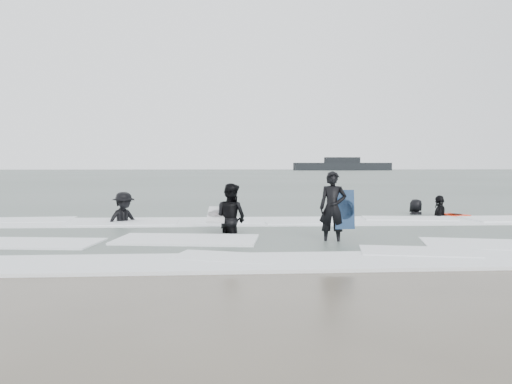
{
  "coord_description": "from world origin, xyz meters",
  "views": [
    {
      "loc": [
        -0.77,
        -10.28,
        1.96
      ],
      "look_at": [
        0.0,
        5.0,
        1.1
      ],
      "focal_mm": 35.0,
      "sensor_mm": 36.0,
      "label": 1
    }
  ],
  "objects_px": {
    "surfer_breaker": "(124,224)",
    "surfer_right_far": "(416,216)",
    "surfer_right_near": "(439,218)",
    "vessel_horizon": "(342,166)",
    "surfer_centre": "(332,244)",
    "surfer_wading": "(231,234)"
  },
  "relations": [
    {
      "from": "surfer_breaker",
      "to": "surfer_right_far",
      "type": "distance_m",
      "value": 10.71
    },
    {
      "from": "surfer_right_near",
      "to": "surfer_right_far",
      "type": "xyz_separation_m",
      "value": [
        -0.63,
        0.64,
        0.0
      ]
    },
    {
      "from": "surfer_right_near",
      "to": "surfer_right_far",
      "type": "bearing_deg",
      "value": -106.26
    },
    {
      "from": "surfer_breaker",
      "to": "vessel_horizon",
      "type": "bearing_deg",
      "value": 30.06
    },
    {
      "from": "surfer_centre",
      "to": "surfer_wading",
      "type": "bearing_deg",
      "value": 158.94
    },
    {
      "from": "surfer_centre",
      "to": "surfer_wading",
      "type": "xyz_separation_m",
      "value": [
        -2.5,
        1.81,
        0.0
      ]
    },
    {
      "from": "surfer_right_near",
      "to": "surfer_right_far",
      "type": "height_order",
      "value": "surfer_right_near"
    },
    {
      "from": "surfer_breaker",
      "to": "surfer_right_far",
      "type": "xyz_separation_m",
      "value": [
        10.49,
        2.12,
        0.0
      ]
    },
    {
      "from": "surfer_right_near",
      "to": "vessel_horizon",
      "type": "xyz_separation_m",
      "value": [
        25.41,
        129.22,
        1.45
      ]
    },
    {
      "from": "surfer_right_far",
      "to": "vessel_horizon",
      "type": "xyz_separation_m",
      "value": [
        26.05,
        128.58,
        1.45
      ]
    },
    {
      "from": "surfer_wading",
      "to": "surfer_centre",
      "type": "bearing_deg",
      "value": -176.94
    },
    {
      "from": "surfer_wading",
      "to": "surfer_right_far",
      "type": "bearing_deg",
      "value": -107.83
    },
    {
      "from": "surfer_centre",
      "to": "surfer_right_near",
      "type": "relative_size",
      "value": 0.92
    },
    {
      "from": "surfer_right_far",
      "to": "vessel_horizon",
      "type": "distance_m",
      "value": 131.19
    },
    {
      "from": "surfer_breaker",
      "to": "surfer_right_far",
      "type": "bearing_deg",
      "value": -32.9
    },
    {
      "from": "surfer_wading",
      "to": "vessel_horizon",
      "type": "distance_m",
      "value": 137.22
    },
    {
      "from": "surfer_right_far",
      "to": "surfer_right_near",
      "type": "bearing_deg",
      "value": 93.98
    },
    {
      "from": "surfer_right_far",
      "to": "vessel_horizon",
      "type": "bearing_deg",
      "value": -142.14
    },
    {
      "from": "surfer_wading",
      "to": "vessel_horizon",
      "type": "height_order",
      "value": "vessel_horizon"
    },
    {
      "from": "surfer_wading",
      "to": "surfer_right_near",
      "type": "height_order",
      "value": "surfer_wading"
    },
    {
      "from": "surfer_breaker",
      "to": "surfer_right_near",
      "type": "bearing_deg",
      "value": -36.76
    },
    {
      "from": "surfer_breaker",
      "to": "surfer_centre",
      "type": "bearing_deg",
      "value": -79.91
    }
  ]
}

